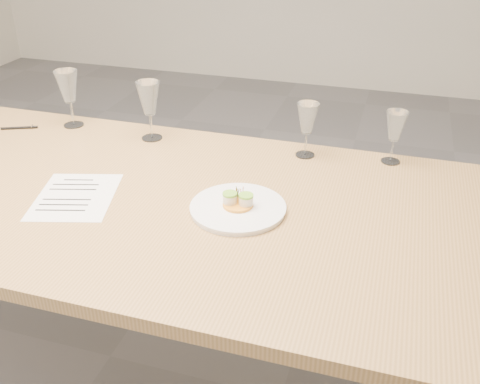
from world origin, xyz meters
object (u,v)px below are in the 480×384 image
(ballpoint_pen, at_px, (20,128))
(wine_glass_0, at_px, (68,88))
(wine_glass_3, at_px, (395,127))
(wine_glass_2, at_px, (307,120))
(dining_table, at_px, (85,202))
(wine_glass_1, at_px, (149,99))
(dinner_plate, at_px, (238,207))
(recipe_sheet, at_px, (75,196))

(ballpoint_pen, xyz_separation_m, wine_glass_0, (0.18, 0.09, 0.15))
(wine_glass_0, height_order, wine_glass_3, wine_glass_0)
(wine_glass_2, bearing_deg, wine_glass_0, 179.57)
(dining_table, xyz_separation_m, wine_glass_1, (0.06, 0.38, 0.22))
(dinner_plate, xyz_separation_m, wine_glass_2, (0.11, 0.42, 0.12))
(dining_table, distance_m, wine_glass_2, 0.77)
(ballpoint_pen, distance_m, wine_glass_3, 1.39)
(wine_glass_0, bearing_deg, ballpoint_pen, -152.75)
(wine_glass_2, bearing_deg, dining_table, -147.42)
(ballpoint_pen, height_order, wine_glass_0, wine_glass_0)
(dinner_plate, bearing_deg, wine_glass_3, 48.66)
(wine_glass_1, bearing_deg, dinner_plate, -41.22)
(dining_table, distance_m, wine_glass_3, 1.03)
(wine_glass_1, bearing_deg, wine_glass_0, 175.61)
(wine_glass_0, xyz_separation_m, wine_glass_2, (0.91, -0.01, -0.02))
(dining_table, relative_size, wine_glass_0, 11.06)
(wine_glass_0, relative_size, wine_glass_2, 1.15)
(dinner_plate, relative_size, wine_glass_2, 1.46)
(dining_table, xyz_separation_m, wine_glass_0, (-0.28, 0.41, 0.22))
(ballpoint_pen, distance_m, wine_glass_0, 0.25)
(dining_table, bearing_deg, wine_glass_2, 32.58)
(wine_glass_2, bearing_deg, wine_glass_1, -178.01)
(dining_table, height_order, ballpoint_pen, ballpoint_pen)
(dinner_plate, bearing_deg, recipe_sheet, -172.52)
(ballpoint_pen, bearing_deg, wine_glass_1, -16.83)
(ballpoint_pen, distance_m, wine_glass_2, 1.10)
(dining_table, xyz_separation_m, dinner_plate, (0.52, -0.02, 0.08))
(wine_glass_1, bearing_deg, dining_table, -99.11)
(recipe_sheet, height_order, wine_glass_1, wine_glass_1)
(wine_glass_3, bearing_deg, ballpoint_pen, -175.05)
(dinner_plate, distance_m, wine_glass_1, 0.62)
(wine_glass_3, bearing_deg, wine_glass_0, -178.71)
(wine_glass_1, relative_size, wine_glass_2, 1.14)
(recipe_sheet, height_order, wine_glass_2, wine_glass_2)
(recipe_sheet, relative_size, wine_glass_0, 1.55)
(recipe_sheet, height_order, ballpoint_pen, ballpoint_pen)
(recipe_sheet, bearing_deg, wine_glass_3, 14.44)
(recipe_sheet, relative_size, wine_glass_3, 1.88)
(ballpoint_pen, bearing_deg, wine_glass_2, -19.50)
(dining_table, bearing_deg, recipe_sheet, -70.91)
(recipe_sheet, distance_m, wine_glass_2, 0.78)
(wine_glass_0, distance_m, wine_glass_2, 0.91)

